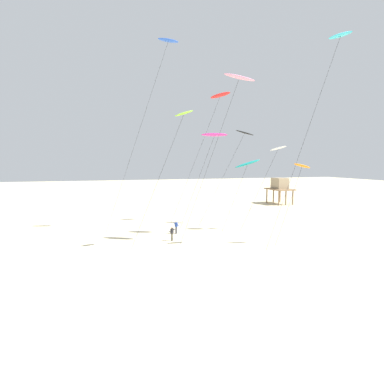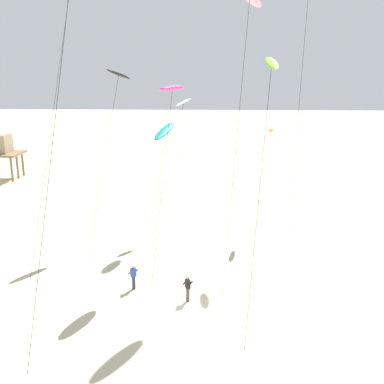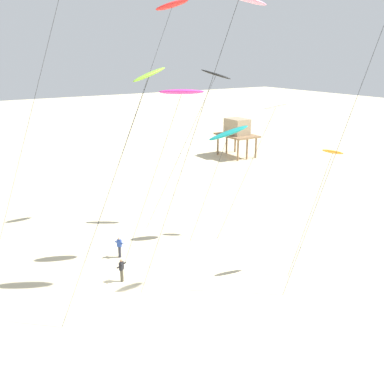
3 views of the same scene
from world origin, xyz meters
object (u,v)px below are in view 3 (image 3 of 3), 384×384
Objects in this scene: kite_red at (172,6)px; stilt_house at (237,130)px; kite_black at (215,77)px; kite_teal at (229,133)px; kite_flyer_nearest at (119,247)px; kite_lime at (148,79)px; kite_white at (275,109)px; kite_magenta at (181,92)px; kite_orange at (332,154)px; kite_flyer_middle at (122,270)px.

kite_red reaches higher than stilt_house.
kite_red is 1.43× the size of kite_black.
kite_flyer_nearest is at bearing -97.16° from kite_teal.
kite_lime is 15.58m from kite_white.
kite_white is 6.80× the size of kite_flyer_nearest.
kite_magenta is 8.08m from kite_lime.
kite_flyer_nearest is 36.79m from stilt_house.
kite_orange is at bearing -28.63° from stilt_house.
kite_orange is 5.47× the size of kite_flyer_middle.
kite_flyer_nearest is 3.83m from kite_flyer_middle.
kite_lime is at bearing -57.21° from kite_teal.
stilt_house is at bearing 137.12° from kite_black.
kite_flyer_middle is (8.93, -9.46, -17.84)m from kite_red.
kite_red reaches higher than kite_black.
kite_white is 0.58× the size of kite_red.
kite_teal is (-1.09, 5.05, -3.51)m from kite_magenta.
kite_lime is 8.65× the size of kite_flyer_middle.
kite_white reaches higher than kite_flyer_nearest.
kite_magenta reaches higher than kite_flyer_middle.
stilt_house is (-19.80, 18.39, -9.03)m from kite_black.
kite_white reaches higher than stilt_house.
kite_magenta is 7.63× the size of kite_flyer_middle.
kite_magenta reaches higher than kite_orange.
kite_teal is (-8.66, -2.09, 0.30)m from kite_orange.
kite_white is at bearing 79.36° from kite_flyer_nearest.
kite_magenta is 7.63× the size of kite_flyer_nearest.
kite_black is at bearing 42.89° from kite_red.
kite_red is at bearing -50.90° from stilt_house.
kite_lime reaches higher than kite_orange.
kite_orange is 16.92m from kite_flyer_nearest.
kite_red reaches higher than kite_teal.
kite_white reaches higher than kite_teal.
stilt_house is (-32.23, 17.60, -4.54)m from kite_orange.
kite_flyer_nearest is (-7.99, 1.26, -12.86)m from kite_lime.
stilt_house is (-24.84, 16.03, -6.68)m from kite_white.
kite_lime is 1.50× the size of kite_teal.
kite_red reaches higher than kite_flyer_middle.
kite_black is at bearing 117.11° from kite_flyer_middle.
kite_lime is 2.34× the size of stilt_house.
kite_lime is 13.50m from kite_teal.
kite_white is (0.17, 8.71, -1.67)m from kite_magenta.
stilt_house is (-17.03, 20.96, -14.67)m from kite_red.
kite_black is (2.77, 2.57, -5.64)m from kite_red.
kite_white is at bearing 111.31° from kite_lime.
kite_lime is at bearing -34.87° from kite_red.
kite_white is 30.31m from stilt_house.
kite_black reaches higher than kite_orange.
stilt_house is at bearing 151.37° from kite_orange.
kite_magenta is 0.65× the size of kite_red.
kite_lime is (5.73, -5.53, 1.35)m from kite_magenta.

